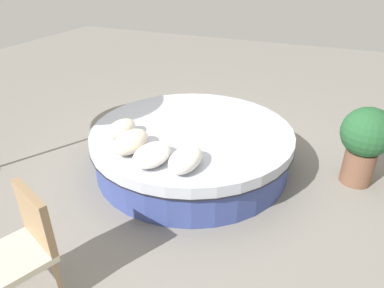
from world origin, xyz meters
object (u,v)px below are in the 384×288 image
at_px(throw_pillow_3, 185,159).
at_px(patio_chair, 25,241).
at_px(round_bed, 192,147).
at_px(planter, 365,140).
at_px(throw_pillow_1, 131,142).
at_px(throw_pillow_0, 122,129).
at_px(throw_pillow_2, 152,155).

xyz_separation_m(throw_pillow_3, patio_chair, (-1.51, 0.74, -0.09)).
xyz_separation_m(round_bed, planter, (0.46, -2.07, 0.31)).
bearing_deg(throw_pillow_1, round_bed, -29.38).
xyz_separation_m(throw_pillow_1, throw_pillow_3, (-0.10, -0.74, -0.01)).
height_order(throw_pillow_0, throw_pillow_2, throw_pillow_0).
relative_size(throw_pillow_3, patio_chair, 0.56).
bearing_deg(throw_pillow_1, planter, -63.73).
bearing_deg(throw_pillow_1, throw_pillow_2, -111.48).
bearing_deg(planter, throw_pillow_1, 116.27).
bearing_deg(throw_pillow_3, throw_pillow_1, 82.37).
bearing_deg(round_bed, throw_pillow_2, 174.63).
bearing_deg(throw_pillow_0, throw_pillow_2, -121.09).
bearing_deg(round_bed, throw_pillow_0, 126.61).
bearing_deg(throw_pillow_3, patio_chair, 153.89).
bearing_deg(throw_pillow_1, patio_chair, 179.89).
relative_size(round_bed, throw_pillow_3, 4.84).
height_order(throw_pillow_2, throw_pillow_3, throw_pillow_3).
height_order(throw_pillow_3, planter, planter).
distance_m(throw_pillow_2, planter, 2.56).
height_order(round_bed, patio_chair, patio_chair).
height_order(throw_pillow_1, throw_pillow_2, throw_pillow_1).
distance_m(throw_pillow_3, planter, 2.22).
relative_size(round_bed, planter, 2.62).
distance_m(throw_pillow_2, throw_pillow_3, 0.38).
bearing_deg(throw_pillow_3, throw_pillow_2, 96.00).
distance_m(throw_pillow_0, patio_chair, 1.87).
height_order(throw_pillow_0, throw_pillow_1, throw_pillow_1).
bearing_deg(throw_pillow_2, planter, -57.43).
relative_size(throw_pillow_0, patio_chair, 0.48).
xyz_separation_m(throw_pillow_2, planter, (1.38, -2.16, -0.05)).
distance_m(throw_pillow_0, throw_pillow_3, 1.07).
xyz_separation_m(round_bed, throw_pillow_1, (-0.78, 0.44, 0.38)).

